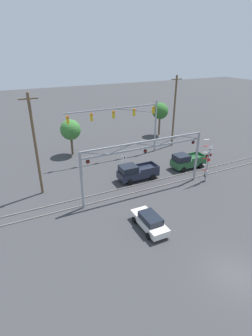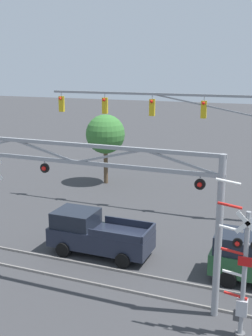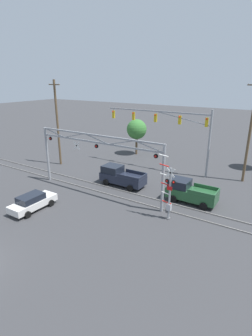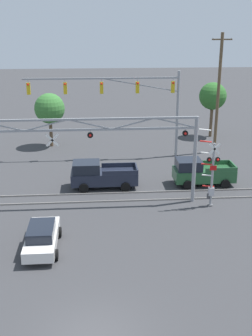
% 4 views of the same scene
% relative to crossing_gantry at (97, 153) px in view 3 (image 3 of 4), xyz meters
% --- Properties ---
extents(rail_track_near, '(80.00, 0.08, 0.10)m').
position_rel_crossing_gantry_xyz_m(rail_track_near, '(0.02, 0.28, -4.13)').
color(rail_track_near, gray).
rests_on(rail_track_near, ground_plane).
extents(rail_track_far, '(80.00, 0.08, 0.10)m').
position_rel_crossing_gantry_xyz_m(rail_track_far, '(0.02, 1.72, -4.13)').
color(rail_track_far, gray).
rests_on(rail_track_far, ground_plane).
extents(crossing_gantry, '(14.12, 0.29, 5.97)m').
position_rel_crossing_gantry_xyz_m(crossing_gantry, '(0.00, 0.00, 0.00)').
color(crossing_gantry, gray).
rests_on(crossing_gantry, ground_plane).
extents(crossing_signal_mast, '(1.52, 0.35, 5.38)m').
position_rel_crossing_gantry_xyz_m(crossing_signal_mast, '(7.90, -0.88, -2.04)').
color(crossing_signal_mast, gray).
rests_on(crossing_signal_mast, ground_plane).
extents(traffic_signal_span, '(13.62, 0.39, 7.73)m').
position_rel_crossing_gantry_xyz_m(traffic_signal_span, '(3.68, 10.37, 1.41)').
color(traffic_signal_span, gray).
rests_on(traffic_signal_span, ground_plane).
extents(pickup_truck_lead, '(4.91, 2.16, 2.00)m').
position_rel_crossing_gantry_xyz_m(pickup_truck_lead, '(0.67, 3.09, -3.21)').
color(pickup_truck_lead, '#1E2333').
rests_on(pickup_truck_lead, ground_plane).
extents(pickup_truck_following, '(4.56, 2.16, 2.00)m').
position_rel_crossing_gantry_xyz_m(pickup_truck_following, '(8.25, 3.13, -3.21)').
color(pickup_truck_following, '#23512D').
rests_on(pickup_truck_following, ground_plane).
extents(sedan_waiting, '(1.88, 4.18, 1.42)m').
position_rel_crossing_gantry_xyz_m(sedan_waiting, '(-2.70, -5.73, -3.46)').
color(sedan_waiting, silver).
rests_on(sedan_waiting, ground_plane).
extents(utility_pole_left, '(1.80, 0.28, 10.78)m').
position_rel_crossing_gantry_xyz_m(utility_pole_left, '(-10.09, 4.79, 1.36)').
color(utility_pole_left, brown).
rests_on(utility_pole_left, ground_plane).
extents(utility_pole_right, '(1.80, 0.28, 10.88)m').
position_rel_crossing_gantry_xyz_m(utility_pole_right, '(11.62, 11.26, 1.41)').
color(utility_pole_right, brown).
rests_on(utility_pole_right, ground_plane).
extents(background_tree_beyond_span, '(2.94, 2.94, 5.26)m').
position_rel_crossing_gantry_xyz_m(background_tree_beyond_span, '(-4.00, 14.46, -0.42)').
color(background_tree_beyond_span, brown).
rests_on(background_tree_beyond_span, ground_plane).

